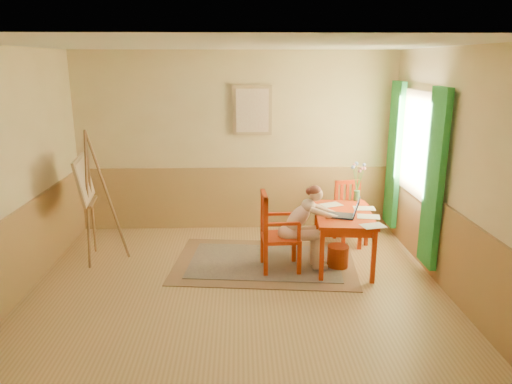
{
  "coord_description": "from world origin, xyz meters",
  "views": [
    {
      "loc": [
        0.05,
        -5.28,
        2.64
      ],
      "look_at": [
        0.25,
        0.55,
        1.05
      ],
      "focal_mm": 33.91,
      "sensor_mm": 36.0,
      "label": 1
    }
  ],
  "objects_px": {
    "easel": "(87,185)",
    "chair_back": "(350,212)",
    "table": "(344,219)",
    "laptop": "(346,213)",
    "chair_left": "(276,232)",
    "figure": "(304,224)"
  },
  "relations": [
    {
      "from": "easel",
      "to": "chair_back",
      "type": "bearing_deg",
      "value": 9.01
    },
    {
      "from": "table",
      "to": "laptop",
      "type": "height_order",
      "value": "laptop"
    },
    {
      "from": "easel",
      "to": "chair_left",
      "type": "bearing_deg",
      "value": -9.67
    },
    {
      "from": "figure",
      "to": "table",
      "type": "bearing_deg",
      "value": 11.39
    },
    {
      "from": "table",
      "to": "figure",
      "type": "bearing_deg",
      "value": -168.61
    },
    {
      "from": "chair_back",
      "to": "laptop",
      "type": "xyz_separation_m",
      "value": [
        -0.3,
        -1.02,
        0.32
      ]
    },
    {
      "from": "chair_left",
      "to": "easel",
      "type": "distance_m",
      "value": 2.57
    },
    {
      "from": "chair_back",
      "to": "easel",
      "type": "relative_size",
      "value": 0.51
    },
    {
      "from": "figure",
      "to": "laptop",
      "type": "height_order",
      "value": "figure"
    },
    {
      "from": "table",
      "to": "easel",
      "type": "height_order",
      "value": "easel"
    },
    {
      "from": "laptop",
      "to": "easel",
      "type": "height_order",
      "value": "easel"
    },
    {
      "from": "table",
      "to": "laptop",
      "type": "bearing_deg",
      "value": -95.68
    },
    {
      "from": "chair_back",
      "to": "easel",
      "type": "bearing_deg",
      "value": -170.99
    },
    {
      "from": "chair_left",
      "to": "chair_back",
      "type": "xyz_separation_m",
      "value": [
        1.18,
        1.0,
        -0.06
      ]
    },
    {
      "from": "table",
      "to": "figure",
      "type": "relative_size",
      "value": 1.13
    },
    {
      "from": "chair_left",
      "to": "laptop",
      "type": "height_order",
      "value": "chair_left"
    },
    {
      "from": "easel",
      "to": "figure",
      "type": "bearing_deg",
      "value": -7.79
    },
    {
      "from": "chair_left",
      "to": "easel",
      "type": "bearing_deg",
      "value": 170.33
    },
    {
      "from": "laptop",
      "to": "chair_back",
      "type": "bearing_deg",
      "value": 73.59
    },
    {
      "from": "chair_left",
      "to": "laptop",
      "type": "xyz_separation_m",
      "value": [
        0.88,
        -0.02,
        0.25
      ]
    },
    {
      "from": "chair_left",
      "to": "chair_back",
      "type": "distance_m",
      "value": 1.55
    },
    {
      "from": "chair_left",
      "to": "chair_back",
      "type": "relative_size",
      "value": 1.14
    }
  ]
}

